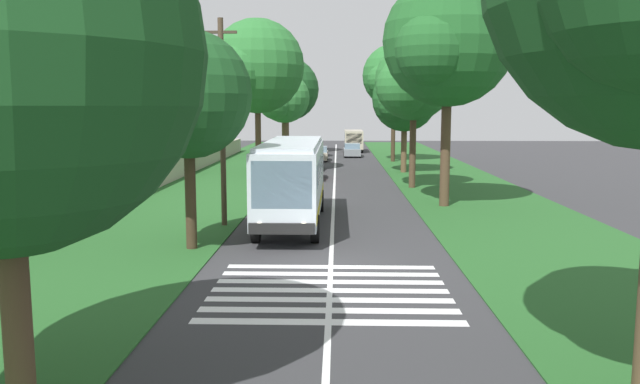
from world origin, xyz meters
The scene contains 21 objects.
ground centered at (0.00, 0.00, 0.00)m, with size 160.00×160.00×0.00m, color #333335.
grass_verge_left centered at (15.00, 8.20, 0.02)m, with size 120.00×8.00×0.04m, color #235623.
grass_verge_right centered at (15.00, -8.20, 0.02)m, with size 120.00×8.00×0.04m, color #235623.
centre_line centered at (15.00, 0.00, 0.00)m, with size 110.00×0.16×0.01m, color silver.
coach_bus centered at (7.68, 1.80, 2.15)m, with size 11.16×2.62×3.73m.
zebra_crossing centered at (-2.70, 0.00, 0.00)m, with size 5.85×6.80×0.01m.
trailing_car_0 centered at (25.78, 1.79, 0.67)m, with size 4.30×1.78×1.43m.
trailing_car_1 centered at (32.82, 2.01, 0.67)m, with size 4.30×1.78×1.43m.
trailing_car_2 centered at (41.87, 1.64, 0.67)m, with size 4.30×1.78×1.43m.
trailing_car_3 centered at (47.24, -1.76, 0.67)m, with size 4.30×1.78×1.43m.
trailing_minibus_0 centered at (54.84, -2.10, 1.55)m, with size 6.00×2.14×2.53m.
roadside_tree_left_0 centered at (52.71, 5.83, 7.10)m, with size 8.73×7.27×10.90m.
roadside_tree_left_1 centered at (43.89, 5.33, 6.01)m, with size 6.26×5.09×8.68m.
roadside_tree_left_2 centered at (2.47, 5.34, 5.52)m, with size 5.87×4.74×7.97m.
roadside_tree_left_4 centered at (30.29, 6.29, 8.23)m, with size 9.01×7.42×12.11m.
roadside_tree_right_1 centered at (41.09, -5.45, 8.04)m, with size 7.22×6.01×11.18m.
roadside_tree_right_2 centered at (13.08, -5.74, 8.44)m, with size 7.57×6.74×11.93m.
roadside_tree_right_3 centered at (20.78, -4.92, 6.71)m, with size 6.28×5.03×9.36m.
roadside_tree_right_4 centered at (30.70, -5.44, 5.76)m, with size 6.02×5.19×8.45m.
utility_pole centered at (7.15, 4.80, 4.67)m, with size 0.24×1.40×8.96m.
roadside_wall centered at (20.00, 11.60, 0.79)m, with size 70.00×0.40×1.49m, color #B2A893.
Camera 1 is at (-20.25, -0.21, 5.21)m, focal length 35.42 mm.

